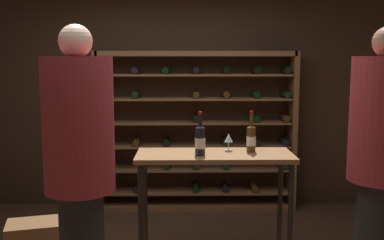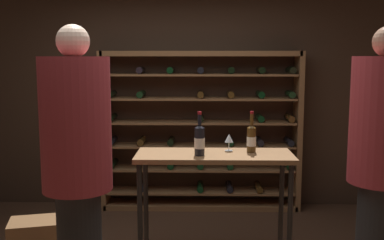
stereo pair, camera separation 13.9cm
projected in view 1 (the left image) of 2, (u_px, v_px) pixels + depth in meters
The scene contains 9 objects.
back_wall at pixel (174, 93), 5.59m from camera, with size 5.57×0.10×2.75m, color #3D2B1E.
wine_rack at pixel (197, 131), 5.45m from camera, with size 2.36×0.32×1.88m.
tasting_table at pixel (214, 168), 3.90m from camera, with size 1.32×0.51×1.00m.
person_bystander_dark_jacket at pixel (79, 156), 3.21m from camera, with size 0.49×0.49×2.03m.
person_guest_plum_blouse at pixel (382, 149), 3.47m from camera, with size 0.50×0.50×2.03m.
wine_crate at pixel (35, 240), 4.13m from camera, with size 0.48×0.34×0.34m, color brown.
wine_bottle_amber_reserve at pixel (200, 140), 3.78m from camera, with size 0.09×0.09×0.37m.
wine_bottle_red_label at pixel (251, 138), 3.93m from camera, with size 0.08×0.08×0.35m.
wine_glass_stemmed_right at pixel (229, 139), 3.98m from camera, with size 0.07×0.07×0.15m.
Camera 1 is at (0.13, -3.60, 1.80)m, focal length 42.97 mm.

